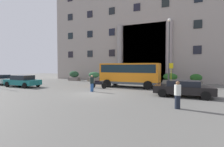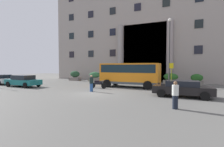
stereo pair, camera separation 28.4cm
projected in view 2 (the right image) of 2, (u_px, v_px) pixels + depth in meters
ground_plane at (96, 94)px, 14.82m from camera, size 80.00×64.00×0.12m
office_building_facade at (145, 21)px, 30.23m from camera, size 32.20×9.71×21.23m
orange_minibus at (130, 73)px, 19.19m from camera, size 6.65×2.75×2.73m
bus_stop_sign at (171, 72)px, 18.93m from camera, size 0.44×0.08×2.77m
hedge_planter_entrance_left at (135, 78)px, 24.23m from camera, size 1.99×0.98×1.49m
hedge_planter_entrance_right at (95, 77)px, 26.57m from camera, size 2.10×0.74×1.52m
hedge_planter_east at (75, 76)px, 28.48m from camera, size 1.97×0.91×1.64m
hedge_planter_far_east at (171, 79)px, 22.13m from camera, size 1.93×0.90×1.49m
hedge_planter_far_west at (197, 80)px, 20.62m from camera, size 1.47×0.81×1.46m
parked_coupe_end at (0, 79)px, 22.57m from camera, size 4.62×2.35×1.28m
white_taxi_kerbside at (182, 88)px, 13.06m from camera, size 4.39×2.09×1.27m
parked_hatchback_near at (23, 81)px, 19.64m from camera, size 4.40×1.97×1.36m
motorcycle_near_kerb at (98, 84)px, 18.24m from camera, size 2.02×0.55×0.89m
pedestrian_man_red_shirt at (91, 83)px, 15.83m from camera, size 0.36×0.36×1.56m
pedestrian_woman_dark_dress at (175, 95)px, 9.29m from camera, size 0.36×0.36×1.55m
lamppost_plaza_centre at (169, 47)px, 20.16m from camera, size 0.40×0.40×8.18m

